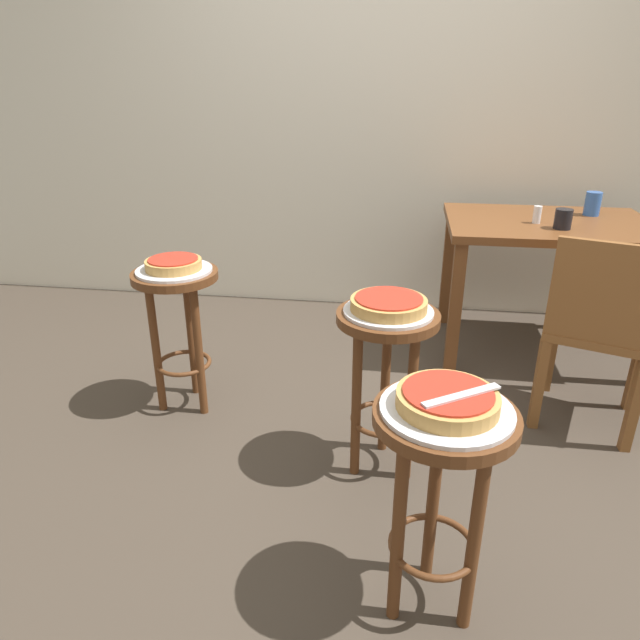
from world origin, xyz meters
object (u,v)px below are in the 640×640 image
Objects in this scene: stool_leftside at (178,309)px; serving_plate_middle at (388,311)px; serving_plate_foreground at (446,410)px; serving_plate_leftside at (174,270)px; pizza_leftside at (173,264)px; wooden_chair at (599,327)px; dining_table at (547,241)px; cup_far_edge at (593,204)px; pizza_middle at (389,304)px; stool_foreground at (440,469)px; stool_middle at (386,357)px; pizza_server_knife at (462,395)px; pizza_foreground at (447,400)px; condiment_shaker at (537,215)px; cup_near_edge at (563,219)px.

serving_plate_middle is at bearing -19.63° from stool_leftside.
stool_leftside is at bearing 138.79° from serving_plate_foreground.
pizza_leftside is (0.00, 0.00, 0.03)m from serving_plate_leftside.
wooden_chair is at bearing 26.05° from serving_plate_middle.
dining_table is at bearing 71.05° from serving_plate_foreground.
wooden_chair is at bearing -100.30° from cup_far_edge.
serving_plate_leftside is 0.38× the size of wooden_chair.
serving_plate_middle is 0.03m from pizza_middle.
serving_plate_foreground reaches higher than stool_foreground.
stool_foreground is at bearing -41.21° from stool_leftside.
stool_middle is 0.99m from pizza_leftside.
serving_plate_middle reaches higher than stool_leftside.
serving_plate_foreground is at bearing -41.21° from pizza_leftside.
pizza_leftside reaches higher than serving_plate_leftside.
pizza_server_knife is at bearing -121.85° from wooden_chair.
pizza_leftside is 1.47m from pizza_server_knife.
cup_far_edge reaches higher than wooden_chair.
stool_leftside is (-1.08, 0.94, 0.00)m from stool_foreground.
wooden_chair is at bearing 56.49° from serving_plate_foreground.
dining_table is at bearing 38.35° from pizza_server_knife.
pizza_foreground is 0.30× the size of wooden_chair.
dining_table is at bearing 71.05° from stool_foreground.
pizza_middle is at bearing 105.00° from pizza_foreground.
cup_far_edge is 0.56× the size of pizza_server_knife.
pizza_server_knife is (-0.82, -1.96, -0.08)m from cup_far_edge.
pizza_middle is 0.99m from stool_leftside.
condiment_shaker is at bearing -145.11° from cup_far_edge.
serving_plate_leftside is at bearing -152.65° from cup_far_edge.
dining_table reaches higher than pizza_server_knife.
pizza_leftside is at bearing -154.31° from condiment_shaker.
condiment_shaker is at bearing 72.91° from stool_foreground.
pizza_foreground is at bearing -41.21° from pizza_leftside.
serving_plate_foreground is 1.41× the size of pizza_leftside.
stool_leftside is 1.76m from wooden_chair.
stool_foreground is 0.67m from pizza_middle.
stool_middle is 0.95m from wooden_chair.
serving_plate_leftside is 1.78m from condiment_shaker.
serving_plate_middle is (-0.17, 0.62, 0.18)m from stool_foreground.
cup_near_edge reaches higher than dining_table.
stool_foreground is 1.82m from condiment_shaker.
condiment_shaker is at bearing 57.72° from pizza_middle.
condiment_shaker is at bearing 72.91° from pizza_foreground.
serving_plate_foreground is 0.66m from stool_middle.
condiment_shaker reaches higher than serving_plate_middle.
dining_table is (1.69, 0.83, -0.03)m from serving_plate_leftside.
stool_middle is at bearing 105.00° from pizza_foreground.
stool_middle is 2.76× the size of pizza_leftside.
condiment_shaker is at bearing 102.96° from wooden_chair.
cup_near_edge reaches higher than pizza_server_knife.
pizza_server_knife is at bearing -41.02° from serving_plate_leftside.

